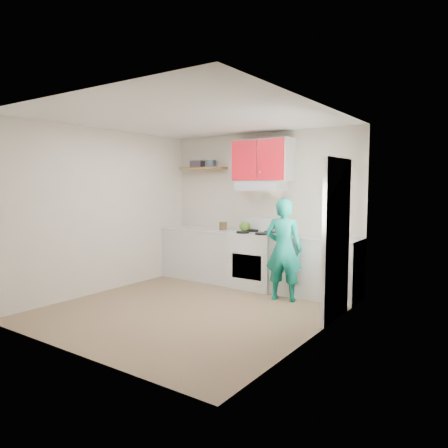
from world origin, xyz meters
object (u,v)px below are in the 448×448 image
Objects in this scene: tin at (211,164)px; person at (284,249)px; stove at (257,260)px; crock at (223,227)px; kettle at (245,226)px.

tin is 0.13× the size of person.
tin is 2.35m from person.
tin is (-1.11, 0.20, 1.64)m from stove.
crock is (0.40, -0.16, -1.12)m from tin.
stove is at bearing -43.12° from person.
tin is 1.20m from crock.
person is at bearing -19.53° from tin.
kettle is (-0.29, 0.10, 0.55)m from stove.
kettle is 1.18m from person.
tin reaches higher than stove.
stove is 0.60× the size of person.
kettle is at bearing 8.14° from crock.
crock reaches higher than stove.
tin is 1.01× the size of kettle.
tin is 1.37m from kettle.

